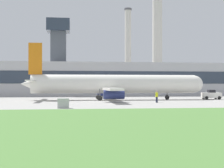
# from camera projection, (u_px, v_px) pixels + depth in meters

# --- Properties ---
(ground_plane) EXTENTS (400.00, 400.00, 0.00)m
(ground_plane) POSITION_uv_depth(u_px,v_px,m) (97.00, 101.00, 51.21)
(ground_plane) COLOR #999691
(grass_strip) EXTENTS (240.00, 37.00, 0.06)m
(grass_strip) POSITION_uv_depth(u_px,v_px,m) (152.00, 138.00, 14.97)
(grass_strip) COLOR #4C7A38
(grass_strip) RESTS_ON ground_plane
(terminal_building) EXTENTS (72.11, 13.21, 19.05)m
(terminal_building) POSITION_uv_depth(u_px,v_px,m) (88.00, 78.00, 79.12)
(terminal_building) COLOR #B2B2B7
(terminal_building) RESTS_ON ground_plane
(smokestack_left) EXTENTS (2.58, 2.58, 29.84)m
(smokestack_left) POSITION_uv_depth(u_px,v_px,m) (128.00, 50.00, 110.00)
(smokestack_left) COLOR beige
(smokestack_left) RESTS_ON ground_plane
(smokestack_right) EXTENTS (3.92, 3.92, 44.62)m
(smokestack_right) POSITION_uv_depth(u_px,v_px,m) (157.00, 29.00, 109.05)
(smokestack_right) COLOR beige
(smokestack_right) RESTS_ON ground_plane
(airplane) EXTENTS (32.42, 26.40, 9.89)m
(airplane) POSITION_uv_depth(u_px,v_px,m) (113.00, 84.00, 55.03)
(airplane) COLOR white
(airplane) RESTS_ON ground_plane
(pushback_tug) EXTENTS (3.51, 2.90, 1.75)m
(pushback_tug) POSITION_uv_depth(u_px,v_px,m) (211.00, 95.00, 57.27)
(pushback_tug) COLOR white
(pushback_tug) RESTS_ON ground_plane
(ground_crew_person) EXTENTS (0.50, 0.50, 1.75)m
(ground_crew_person) POSITION_uv_depth(u_px,v_px,m) (157.00, 97.00, 46.28)
(ground_crew_person) COLOR #23283D
(ground_crew_person) RESTS_ON ground_plane
(utility_cabinet) EXTENTS (1.26, 0.76, 1.11)m
(utility_cabinet) POSITION_uv_depth(u_px,v_px,m) (63.00, 103.00, 34.93)
(utility_cabinet) COLOR #B2B7B2
(utility_cabinet) RESTS_ON ground_plane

